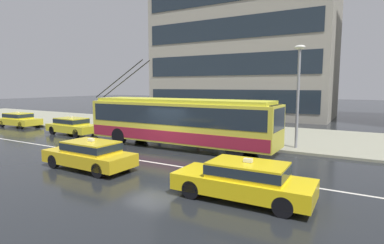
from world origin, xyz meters
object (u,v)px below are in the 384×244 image
taxi_far_behind (19,119)px  pedestrian_at_shelter (233,114)px  pedestrian_walking_past (160,111)px  pedestrian_waiting_by_pole (259,120)px  taxi_queued_behind_bus (72,125)px  bus_shelter (201,109)px  pedestrian_approaching_curb (199,122)px  street_lamp (298,87)px  taxi_oncoming_near (90,153)px  taxi_oncoming_far (244,179)px  trolleybus (179,121)px

taxi_far_behind → pedestrian_at_shelter: size_ratio=2.12×
pedestrian_walking_past → pedestrian_waiting_by_pole: pedestrian_walking_past is taller
taxi_queued_behind_bus → bus_shelter: 10.01m
taxi_queued_behind_bus → bus_shelter: bus_shelter is taller
taxi_far_behind → taxi_queued_behind_bus: 7.81m
taxi_far_behind → pedestrian_waiting_by_pole: pedestrian_waiting_by_pole is taller
bus_shelter → pedestrian_approaching_curb: size_ratio=2.45×
taxi_queued_behind_bus → pedestrian_waiting_by_pole: size_ratio=2.29×
taxi_far_behind → pedestrian_walking_past: 13.74m
pedestrian_walking_past → street_lamp: (10.57, -1.14, 1.89)m
pedestrian_approaching_curb → street_lamp: size_ratio=0.30×
taxi_queued_behind_bus → pedestrian_at_shelter: bearing=18.6°
taxi_far_behind → pedestrian_walking_past: size_ratio=2.14×
taxi_queued_behind_bus → taxi_far_behind: bearing=176.6°
pedestrian_at_shelter → pedestrian_waiting_by_pole: (2.27, -1.54, -0.10)m
pedestrian_approaching_curb → pedestrian_waiting_by_pole: 4.71m
taxi_queued_behind_bus → taxi_oncoming_near: (8.87, -6.17, -0.00)m
bus_shelter → pedestrian_walking_past: 3.66m
taxi_far_behind → taxi_oncoming_far: bearing=-15.6°
trolleybus → taxi_oncoming_near: 6.24m
trolleybus → pedestrian_approaching_curb: trolleybus is taller
taxi_far_behind → taxi_oncoming_near: size_ratio=0.98×
pedestrian_at_shelter → taxi_queued_behind_bus: bearing=-161.4°
bus_shelter → street_lamp: bearing=-10.0°
taxi_oncoming_far → taxi_oncoming_near: size_ratio=1.03×
trolleybus → pedestrian_approaching_curb: 3.34m
taxi_oncoming_far → pedestrian_waiting_by_pole: size_ratio=2.35×
taxi_oncoming_far → bus_shelter: (-7.07, 10.13, 1.38)m
taxi_far_behind → pedestrian_approaching_curb: bearing=9.2°
taxi_far_behind → taxi_queued_behind_bus: bearing=-3.4°
bus_shelter → pedestrian_at_shelter: bearing=1.1°
trolleybus → bus_shelter: size_ratio=2.94×
street_lamp → taxi_queued_behind_bus: bearing=-170.6°
taxi_queued_behind_bus → street_lamp: street_lamp is taller
taxi_oncoming_far → taxi_oncoming_near: same height
taxi_oncoming_near → street_lamp: bearing=50.8°
pedestrian_approaching_curb → pedestrian_waiting_by_pole: bearing=-10.4°
taxi_oncoming_near → pedestrian_approaching_curb: pedestrian_approaching_curb is taller
taxi_oncoming_far → pedestrian_at_shelter: bearing=114.3°
trolleybus → taxi_oncoming_far: bearing=-43.9°
taxi_queued_behind_bus → bus_shelter: bearing=22.9°
taxi_oncoming_far → pedestrian_at_shelter: 11.21m
pedestrian_walking_past → pedestrian_waiting_by_pole: (8.40, -1.41, -0.08)m
taxi_far_behind → street_lamp: 24.14m
taxi_oncoming_near → pedestrian_walking_past: pedestrian_walking_past is taller
pedestrian_walking_past → pedestrian_waiting_by_pole: 8.52m
taxi_oncoming_far → pedestrian_walking_past: 14.73m
taxi_oncoming_near → pedestrian_waiting_by_pole: bearing=59.6°
pedestrian_approaching_curb → street_lamp: street_lamp is taller
trolleybus → pedestrian_walking_past: (-4.26, 3.85, 0.15)m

